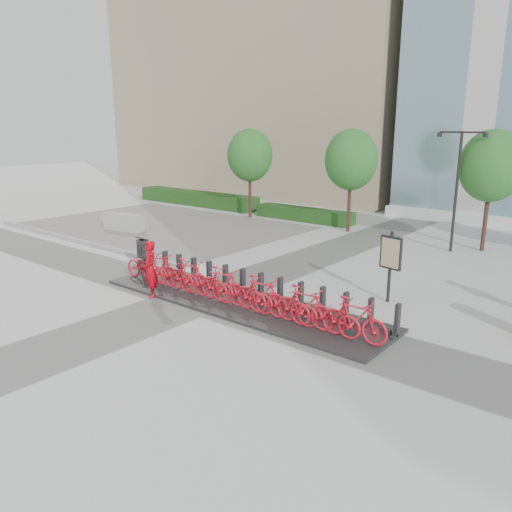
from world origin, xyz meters
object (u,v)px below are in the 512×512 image
Objects in this scene: kiosk at (143,254)px; worker_red at (150,269)px; jersey_barrier at (123,222)px; map_sign at (391,256)px; bike_0 at (145,266)px.

kiosk is 0.72× the size of worker_red.
jersey_barrier is 1.03× the size of map_sign.
worker_red reaches higher than bike_0.
worker_red is 10.97m from jersey_barrier.
bike_0 is 1.59m from worker_red.
worker_red is at bearing -122.35° from bike_0.
map_sign reaches higher than worker_red.
map_sign is at bearing 19.66° from kiosk.
bike_0 reaches higher than jersey_barrier.
jersey_barrier is (-7.97, 4.98, -0.13)m from bike_0.
kiosk is 0.58× the size of map_sign.
kiosk reaches higher than jersey_barrier.
worker_red is 7.31m from map_sign.
bike_0 is 1.19m from kiosk.
bike_0 is 0.85× the size of map_sign.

